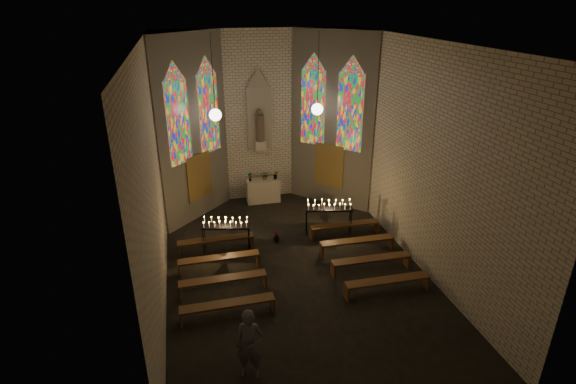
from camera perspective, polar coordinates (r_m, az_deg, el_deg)
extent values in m
plane|color=black|center=(14.67, 0.83, -9.86)|extent=(12.00, 12.00, 0.00)
cube|color=beige|center=(18.68, -3.72, 9.33)|extent=(8.00, 0.02, 7.00)
cube|color=beige|center=(8.04, 11.84, -11.76)|extent=(8.00, 0.02, 7.00)
cube|color=beige|center=(12.74, -16.79, 1.44)|extent=(0.02, 12.00, 7.00)
cube|color=beige|center=(14.54, 16.42, 4.22)|extent=(0.02, 12.00, 7.00)
cube|color=silver|center=(12.29, 1.03, 18.52)|extent=(8.00, 12.00, 0.01)
cube|color=beige|center=(17.22, -12.09, 7.63)|extent=(2.72, 2.72, 7.00)
cube|color=beige|center=(18.18, 5.66, 8.86)|extent=(2.72, 2.72, 7.00)
cube|color=#4C3F8C|center=(16.43, -13.75, 8.52)|extent=(0.78, 0.78, 3.00)
cube|color=#4C3F8C|center=(17.57, -10.04, 9.79)|extent=(0.78, 0.78, 3.00)
cube|color=#4C3F8C|center=(18.27, 3.18, 10.64)|extent=(0.78, 0.78, 3.00)
cube|color=#4C3F8C|center=(17.59, 7.89, 9.94)|extent=(0.78, 0.78, 3.00)
cube|color=brown|center=(17.68, -11.20, 1.95)|extent=(0.95, 0.95, 1.80)
cube|color=brown|center=(18.57, 5.21, 3.37)|extent=(0.95, 0.95, 1.80)
cube|color=gray|center=(18.60, -3.67, 9.27)|extent=(1.00, 0.12, 2.60)
cone|color=gray|center=(18.27, -3.81, 14.29)|extent=(1.00, 1.00, 0.80)
cube|color=beige|center=(18.77, -3.51, 5.92)|extent=(0.45, 0.30, 0.40)
cylinder|color=brown|center=(18.56, -3.57, 8.12)|extent=(0.36, 0.36, 1.10)
sphere|color=brown|center=(18.40, -3.62, 10.07)|extent=(0.26, 0.26, 0.26)
sphere|color=white|center=(16.46, -9.21, 9.63)|extent=(0.44, 0.44, 0.44)
cylinder|color=black|center=(16.18, -9.54, 14.44)|extent=(0.02, 0.02, 2.80)
sphere|color=white|center=(17.15, 3.73, 10.45)|extent=(0.44, 0.44, 0.44)
cylinder|color=black|center=(16.89, 3.86, 15.08)|extent=(0.02, 0.02, 2.80)
cube|color=beige|center=(19.13, -3.19, 0.20)|extent=(1.40, 0.60, 1.00)
imported|color=#4C723F|center=(18.73, -4.86, 1.92)|extent=(0.24, 0.21, 0.39)
imported|color=#4C723F|center=(18.90, -2.94, 2.13)|extent=(0.41, 0.38, 0.36)
imported|color=#4C723F|center=(18.91, -1.57, 2.21)|extent=(0.26, 0.24, 0.38)
imported|color=#4C723F|center=(16.14, -1.47, -5.65)|extent=(0.27, 0.27, 0.41)
cube|color=black|center=(15.36, -7.91, -4.38)|extent=(1.68, 0.74, 0.05)
cylinder|color=black|center=(15.57, -10.70, -6.19)|extent=(0.03, 0.03, 0.92)
cylinder|color=black|center=(15.38, -5.03, -6.23)|extent=(0.03, 0.03, 0.92)
cylinder|color=black|center=(15.83, -10.52, -5.64)|extent=(0.03, 0.03, 0.92)
cylinder|color=black|center=(15.65, -4.95, -5.67)|extent=(0.03, 0.03, 0.92)
cube|color=black|center=(16.38, 5.21, -2.16)|extent=(1.78, 0.76, 0.05)
cylinder|color=black|center=(16.38, 2.38, -4.06)|extent=(0.03, 0.03, 0.98)
cylinder|color=black|center=(16.57, 8.01, -3.95)|extent=(0.03, 0.03, 0.98)
cylinder|color=black|center=(16.67, 2.30, -3.54)|extent=(0.03, 0.03, 0.98)
cylinder|color=black|center=(16.86, 7.84, -3.44)|extent=(0.03, 0.03, 0.98)
cube|color=#533217|center=(15.61, -9.19, -5.97)|extent=(2.58, 0.39, 0.06)
cube|color=#533217|center=(15.71, -13.72, -7.16)|extent=(0.07, 0.36, 0.46)
cube|color=#533217|center=(15.85, -4.60, -6.20)|extent=(0.07, 0.36, 0.46)
cube|color=#533217|center=(16.51, 7.24, -4.11)|extent=(2.58, 0.39, 0.06)
cube|color=#533217|center=(16.26, 3.01, -5.32)|extent=(0.07, 0.36, 0.46)
cube|color=#533217|center=(17.06, 11.19, -4.32)|extent=(0.07, 0.36, 0.46)
cube|color=#533217|center=(14.58, -8.77, -8.24)|extent=(2.58, 0.39, 0.06)
cube|color=#533217|center=(14.68, -13.65, -9.51)|extent=(0.07, 0.36, 0.46)
cube|color=#533217|center=(14.83, -3.84, -8.45)|extent=(0.07, 0.36, 0.46)
cube|color=#533217|center=(15.53, 8.77, -6.10)|extent=(2.58, 0.39, 0.06)
cube|color=#533217|center=(15.27, 4.29, -7.43)|extent=(0.07, 0.36, 0.46)
cube|color=#533217|center=(16.12, 12.91, -6.24)|extent=(0.07, 0.36, 0.46)
cube|color=#533217|center=(13.57, -8.27, -10.86)|extent=(2.58, 0.39, 0.06)
cube|color=#533217|center=(13.68, -13.56, -12.20)|extent=(0.07, 0.36, 0.46)
cube|color=#533217|center=(13.84, -2.96, -11.02)|extent=(0.07, 0.36, 0.46)
cube|color=#533217|center=(14.59, 10.52, -8.34)|extent=(2.58, 0.39, 0.06)
cube|color=#533217|center=(14.31, 5.75, -9.82)|extent=(0.07, 0.36, 0.46)
cube|color=#533217|center=(15.21, 14.87, -8.38)|extent=(0.07, 0.36, 0.46)
cube|color=#533217|center=(12.60, -7.69, -13.88)|extent=(2.58, 0.39, 0.06)
cube|color=#533217|center=(12.72, -13.45, -15.31)|extent=(0.07, 0.36, 0.46)
cube|color=#533217|center=(12.89, -1.93, -13.98)|extent=(0.07, 0.36, 0.46)
cube|color=#533217|center=(13.69, 12.53, -10.88)|extent=(2.58, 0.39, 0.06)
cube|color=#533217|center=(13.39, 7.45, -12.54)|extent=(0.07, 0.36, 0.46)
cube|color=#533217|center=(14.35, 17.08, -10.78)|extent=(0.07, 0.36, 0.46)
imported|color=#4C4C56|center=(10.72, -4.89, -18.74)|extent=(0.74, 0.60, 1.77)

